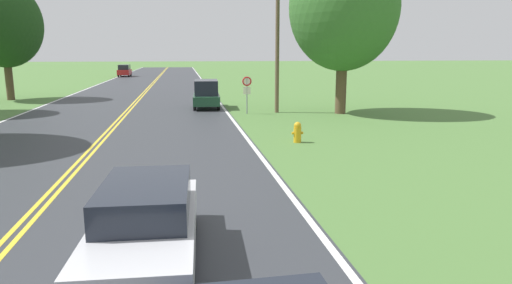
# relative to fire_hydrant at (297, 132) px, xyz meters

# --- Properties ---
(fire_hydrant) EXTENTS (0.48, 0.32, 0.86)m
(fire_hydrant) POSITION_rel_fire_hydrant_xyz_m (0.00, 0.00, 0.00)
(fire_hydrant) COLOR gold
(fire_hydrant) RESTS_ON ground
(traffic_sign) EXTENTS (0.60, 0.10, 2.26)m
(traffic_sign) POSITION_rel_fire_hydrant_xyz_m (-0.80, 9.24, 1.26)
(traffic_sign) COLOR gray
(traffic_sign) RESTS_ON ground
(utility_pole_midground) EXTENTS (1.80, 0.24, 8.48)m
(utility_pole_midground) POSITION_rel_fire_hydrant_xyz_m (1.12, 9.59, 3.96)
(utility_pole_midground) COLOR brown
(utility_pole_midground) RESTS_ON ground
(tree_mid_treeline) EXTENTS (5.67, 5.67, 9.03)m
(tree_mid_treeline) POSITION_rel_fire_hydrant_xyz_m (-17.97, 20.42, 5.31)
(tree_mid_treeline) COLOR brown
(tree_mid_treeline) RESTS_ON ground
(tree_far_back) EXTENTS (6.46, 6.46, 9.98)m
(tree_far_back) POSITION_rel_fire_hydrant_xyz_m (4.86, 8.53, 5.82)
(tree_far_back) COLOR brown
(tree_far_back) RESTS_ON ground
(car_silver_sedan_mid_near) EXTENTS (1.90, 4.58, 1.40)m
(car_silver_sedan_mid_near) POSITION_rel_fire_hydrant_xyz_m (-5.35, -10.18, 0.29)
(car_silver_sedan_mid_near) COLOR black
(car_silver_sedan_mid_near) RESTS_ON ground
(car_dark_green_van_mid_far) EXTENTS (1.90, 4.04, 1.87)m
(car_dark_green_van_mid_far) POSITION_rel_fire_hydrant_xyz_m (-3.07, 12.54, 0.53)
(car_dark_green_van_mid_far) COLOR black
(car_dark_green_van_mid_far) RESTS_ON ground
(car_red_suv_receding) EXTENTS (1.78, 4.32, 1.82)m
(car_red_suv_receding) POSITION_rel_fire_hydrant_xyz_m (-13.37, 55.47, 0.52)
(car_red_suv_receding) COLOR black
(car_red_suv_receding) RESTS_ON ground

